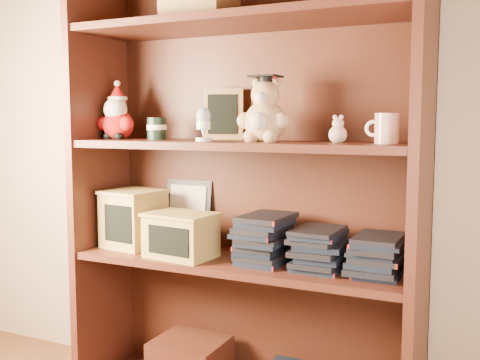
% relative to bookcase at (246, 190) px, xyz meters
% --- Properties ---
extents(bookcase, '(1.20, 0.35, 1.60)m').
position_rel_bookcase_xyz_m(bookcase, '(0.00, 0.00, 0.00)').
color(bookcase, '#481F14').
rests_on(bookcase, ground).
extents(shelf_lower, '(1.14, 0.33, 0.02)m').
position_rel_bookcase_xyz_m(shelf_lower, '(0.00, -0.05, -0.24)').
color(shelf_lower, '#481F14').
rests_on(shelf_lower, ground).
extents(shelf_upper, '(1.14, 0.33, 0.02)m').
position_rel_bookcase_xyz_m(shelf_upper, '(0.00, -0.05, 0.16)').
color(shelf_upper, '#481F14').
rests_on(shelf_upper, ground).
extents(santa_plush, '(0.16, 0.11, 0.22)m').
position_rel_bookcase_xyz_m(santa_plush, '(-0.50, -0.06, 0.25)').
color(santa_plush, '#A50F0F').
rests_on(santa_plush, shelf_upper).
extents(teachers_tin, '(0.07, 0.07, 0.08)m').
position_rel_bookcase_xyz_m(teachers_tin, '(-0.33, -0.05, 0.21)').
color(teachers_tin, black).
rests_on(teachers_tin, shelf_upper).
extents(chalkboard_plaque, '(0.14, 0.10, 0.18)m').
position_rel_bookcase_xyz_m(chalkboard_plaque, '(-0.12, 0.06, 0.26)').
color(chalkboard_plaque, '#9E7547').
rests_on(chalkboard_plaque, shelf_upper).
extents(egg_cup, '(0.05, 0.05, 0.11)m').
position_rel_bookcase_xyz_m(egg_cup, '(-0.09, -0.13, 0.23)').
color(egg_cup, white).
rests_on(egg_cup, shelf_upper).
extents(grad_teddy_bear, '(0.18, 0.16, 0.22)m').
position_rel_bookcase_xyz_m(grad_teddy_bear, '(0.09, -0.06, 0.25)').
color(grad_teddy_bear, tan).
rests_on(grad_teddy_bear, shelf_upper).
extents(pink_figurine, '(0.06, 0.06, 0.09)m').
position_rel_bookcase_xyz_m(pink_figurine, '(0.34, -0.05, 0.20)').
color(pink_figurine, '#CAA39C').
rests_on(pink_figurine, shelf_upper).
extents(teacher_mug, '(0.10, 0.07, 0.09)m').
position_rel_bookcase_xyz_m(teacher_mug, '(0.48, -0.05, 0.22)').
color(teacher_mug, silver).
rests_on(teacher_mug, shelf_upper).
extents(certificate_frame, '(0.19, 0.05, 0.24)m').
position_rel_bookcase_xyz_m(certificate_frame, '(-0.28, 0.09, -0.11)').
color(certificate_frame, black).
rests_on(certificate_frame, shelf_lower).
extents(treats_box, '(0.22, 0.22, 0.21)m').
position_rel_bookcase_xyz_m(treats_box, '(-0.44, -0.05, -0.12)').
color(treats_box, '#B09248').
rests_on(treats_box, shelf_lower).
extents(pencils_box, '(0.25, 0.19, 0.15)m').
position_rel_bookcase_xyz_m(pencils_box, '(-0.19, -0.12, -0.15)').
color(pencils_box, '#B09248').
rests_on(pencils_box, shelf_lower).
extents(book_stack_left, '(0.14, 0.20, 0.16)m').
position_rel_bookcase_xyz_m(book_stack_left, '(0.09, -0.05, -0.15)').
color(book_stack_left, black).
rests_on(book_stack_left, shelf_lower).
extents(book_stack_mid, '(0.14, 0.20, 0.13)m').
position_rel_bookcase_xyz_m(book_stack_mid, '(0.28, -0.05, -0.16)').
color(book_stack_mid, black).
rests_on(book_stack_mid, shelf_lower).
extents(book_stack_right, '(0.14, 0.20, 0.13)m').
position_rel_bookcase_xyz_m(book_stack_right, '(0.46, -0.05, -0.16)').
color(book_stack_right, black).
rests_on(book_stack_right, shelf_lower).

